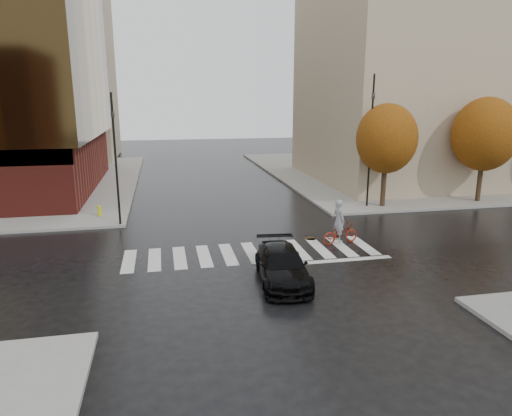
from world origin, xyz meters
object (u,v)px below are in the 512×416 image
(cyclist, at_px, (340,229))
(traffic_light_ne, at_px, (371,131))
(sedan, at_px, (282,265))
(traffic_light_nw, at_px, (115,151))
(fire_hydrant, at_px, (99,210))

(cyclist, bearing_deg, traffic_light_ne, -47.33)
(cyclist, xyz_separation_m, traffic_light_ne, (4.52, 6.58, 4.20))
(sedan, relative_size, traffic_light_ne, 0.55)
(cyclist, height_order, traffic_light_nw, traffic_light_nw)
(traffic_light_nw, xyz_separation_m, traffic_light_ne, (15.30, 1.26, 0.78))
(sedan, bearing_deg, traffic_light_nw, 131.87)
(sedan, relative_size, cyclist, 2.03)
(sedan, distance_m, traffic_light_nw, 12.07)
(fire_hydrant, bearing_deg, traffic_light_nw, -57.19)
(fire_hydrant, bearing_deg, traffic_light_ne, -2.80)
(cyclist, relative_size, fire_hydrant, 3.44)
(traffic_light_ne, xyz_separation_m, fire_hydrant, (-16.63, 0.81, -4.45))
(traffic_light_ne, relative_size, fire_hydrant, 12.79)
(traffic_light_nw, bearing_deg, sedan, 12.14)
(sedan, xyz_separation_m, cyclist, (3.97, 4.00, 0.10))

